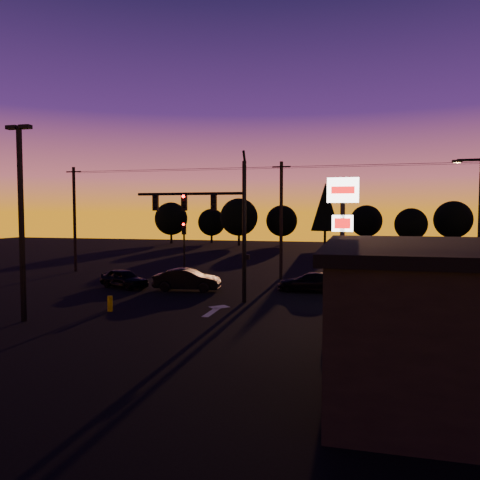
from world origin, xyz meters
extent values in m
plane|color=black|center=(0.00, 0.00, 0.00)|extent=(120.00, 120.00, 0.00)
cube|color=beige|center=(0.50, 1.00, 0.01)|extent=(0.35, 2.20, 0.01)
cube|color=beige|center=(0.50, 2.40, 0.01)|extent=(1.20, 1.20, 0.01)
cylinder|color=black|center=(1.50, 4.00, 4.00)|extent=(0.24, 0.24, 8.00)
cylinder|color=black|center=(1.50, 4.00, 8.20)|extent=(0.14, 0.52, 0.76)
cylinder|color=black|center=(-1.75, 4.00, 6.20)|extent=(6.50, 0.16, 0.16)
cube|color=black|center=(-0.30, 4.00, 5.70)|extent=(0.32, 0.22, 0.95)
sphere|color=black|center=(-0.30, 3.87, 6.05)|extent=(0.18, 0.18, 0.18)
sphere|color=black|center=(-0.30, 3.87, 5.75)|extent=(0.18, 0.18, 0.18)
sphere|color=black|center=(-0.30, 3.87, 5.45)|extent=(0.18, 0.18, 0.18)
cube|color=black|center=(-2.10, 4.00, 5.70)|extent=(0.32, 0.22, 0.95)
sphere|color=#FF0705|center=(-2.10, 3.87, 6.05)|extent=(0.18, 0.18, 0.18)
sphere|color=black|center=(-2.10, 3.87, 5.75)|extent=(0.18, 0.18, 0.18)
sphere|color=black|center=(-2.10, 3.87, 5.45)|extent=(0.18, 0.18, 0.18)
cube|color=black|center=(-3.90, 4.00, 5.70)|extent=(0.32, 0.22, 0.95)
sphere|color=black|center=(-3.90, 3.87, 6.05)|extent=(0.18, 0.18, 0.18)
sphere|color=black|center=(-3.90, 3.87, 5.75)|extent=(0.18, 0.18, 0.18)
sphere|color=black|center=(-3.90, 3.87, 5.45)|extent=(0.18, 0.18, 0.18)
cube|color=black|center=(1.68, 4.00, 2.60)|extent=(0.22, 0.18, 0.28)
cylinder|color=black|center=(-5.00, 11.50, 1.80)|extent=(0.14, 0.14, 3.60)
cube|color=black|center=(-5.00, 11.50, 3.90)|extent=(0.30, 0.20, 0.90)
sphere|color=#FF0705|center=(-5.00, 11.38, 4.22)|extent=(0.18, 0.18, 0.18)
sphere|color=black|center=(-5.00, 11.38, 3.94)|extent=(0.18, 0.18, 0.18)
sphere|color=black|center=(-5.00, 11.38, 3.66)|extent=(0.18, 0.18, 0.18)
cube|color=black|center=(-7.50, -3.00, 4.50)|extent=(0.18, 0.18, 9.00)
cube|color=black|center=(-7.85, -3.00, 9.05)|extent=(0.55, 0.30, 0.18)
cube|color=black|center=(-7.15, -3.00, 9.05)|extent=(0.55, 0.30, 0.18)
cube|color=black|center=(7.00, 1.50, 3.20)|extent=(0.22, 0.22, 6.40)
cube|color=white|center=(7.00, 1.50, 6.20)|extent=(1.50, 0.25, 1.20)
cube|color=red|center=(7.00, 1.36, 6.20)|extent=(1.10, 0.02, 0.35)
cube|color=white|center=(7.00, 1.50, 4.60)|extent=(1.00, 0.22, 0.80)
cube|color=red|center=(7.00, 1.37, 4.60)|extent=(0.75, 0.02, 0.50)
cylinder|color=black|center=(14.00, 5.50, 4.00)|extent=(0.20, 0.20, 8.00)
cylinder|color=black|center=(13.40, 5.50, 7.90)|extent=(1.20, 0.14, 0.14)
cube|color=black|center=(12.80, 5.50, 7.85)|extent=(0.50, 0.22, 0.14)
plane|color=#FFB759|center=(12.80, 5.50, 7.77)|extent=(0.35, 0.35, 0.00)
cylinder|color=black|center=(-16.00, 14.00, 4.50)|extent=(0.26, 0.26, 9.00)
cube|color=black|center=(-16.00, 14.00, 8.60)|extent=(1.40, 0.10, 0.10)
cylinder|color=black|center=(2.00, 14.00, 4.50)|extent=(0.26, 0.26, 9.00)
cube|color=black|center=(2.00, 14.00, 8.60)|extent=(1.40, 0.10, 0.10)
cylinder|color=black|center=(-7.00, 13.40, 8.55)|extent=(18.00, 0.02, 0.02)
cylinder|color=black|center=(-7.00, 14.00, 8.60)|extent=(18.00, 0.02, 0.02)
cylinder|color=black|center=(-7.00, 14.60, 8.55)|extent=(18.00, 0.02, 0.02)
cylinder|color=black|center=(11.00, 13.40, 8.55)|extent=(18.00, 0.02, 0.02)
cylinder|color=black|center=(11.00, 14.00, 8.60)|extent=(18.00, 0.02, 0.02)
cylinder|color=black|center=(11.00, 14.60, 8.55)|extent=(18.00, 0.02, 0.02)
cube|color=black|center=(9.00, -3.48, 1.40)|extent=(2.20, 0.05, 1.60)
cube|color=black|center=(12.00, -3.48, 1.40)|extent=(2.20, 0.05, 1.60)
cylinder|color=#C1B200|center=(-4.69, -0.02, 0.40)|extent=(0.27, 0.27, 0.80)
cylinder|color=black|center=(-22.00, 50.00, 0.81)|extent=(0.36, 0.36, 1.62)
sphere|color=black|center=(-22.00, 50.00, 4.06)|extent=(5.36, 5.36, 5.36)
cylinder|color=black|center=(-16.00, 53.00, 0.69)|extent=(0.36, 0.36, 1.38)
sphere|color=black|center=(-16.00, 53.00, 3.44)|extent=(4.54, 4.54, 4.54)
cylinder|color=black|center=(-10.00, 48.00, 0.88)|extent=(0.36, 0.36, 1.75)
sphere|color=black|center=(-10.00, 48.00, 4.38)|extent=(5.77, 5.78, 5.78)
cylinder|color=black|center=(-4.00, 52.00, 0.75)|extent=(0.36, 0.36, 1.50)
sphere|color=black|center=(-4.00, 52.00, 3.75)|extent=(4.95, 4.95, 4.95)
cylinder|color=black|center=(3.00, 49.00, 1.19)|extent=(0.36, 0.36, 2.38)
cone|color=black|center=(3.00, 49.00, 5.94)|extent=(4.18, 4.18, 7.12)
cylinder|color=black|center=(9.00, 54.00, 0.75)|extent=(0.36, 0.36, 1.50)
sphere|color=black|center=(9.00, 54.00, 3.75)|extent=(4.95, 4.95, 4.95)
cylinder|color=black|center=(15.00, 48.00, 0.69)|extent=(0.36, 0.36, 1.38)
sphere|color=black|center=(15.00, 48.00, 3.44)|extent=(4.54, 4.54, 4.54)
cylinder|color=black|center=(21.00, 51.00, 0.81)|extent=(0.36, 0.36, 1.62)
sphere|color=black|center=(21.00, 51.00, 4.06)|extent=(5.36, 5.36, 5.36)
imported|color=black|center=(-7.65, 7.02, 0.64)|extent=(4.04, 2.84, 1.28)
imported|color=black|center=(-3.07, 7.00, 0.72)|extent=(4.50, 1.99, 1.44)
imported|color=black|center=(4.81, 8.58, 0.63)|extent=(4.39, 1.96, 1.25)
imported|color=black|center=(8.06, -2.14, 0.76)|extent=(3.28, 5.78, 1.52)
camera|label=1|loc=(7.71, -21.63, 5.14)|focal=35.00mm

